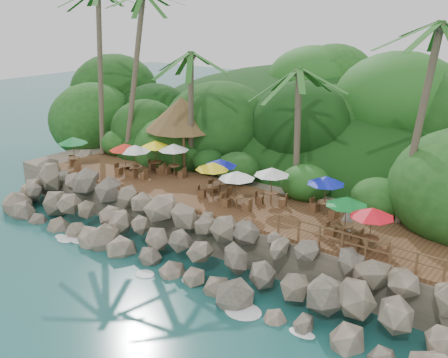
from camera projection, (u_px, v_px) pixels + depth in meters
The scene contains 12 objects.
ground at pixel (150, 274), 26.55m from camera, with size 140.00×140.00×0.00m, color #19514F.
land_base at pixel (309, 175), 38.23m from camera, with size 32.00×25.20×2.10m, color gray.
jungle_hill at pixel (353, 165), 44.19m from camera, with size 44.80×28.00×15.40m, color #143811.
seawall at pixel (177, 239), 27.69m from camera, with size 29.00×4.00×2.30m, color gray, non-canonical shape.
terrace at pixel (224, 199), 30.36m from camera, with size 26.00×5.00×0.20m, color brown.
jungle_foliage at pixel (302, 193), 37.81m from camera, with size 44.00×16.00×12.00m, color #143811, non-canonical shape.
foam_line at pixel (155, 271), 26.77m from camera, with size 25.20×0.80×0.06m.
palms at pixel (256, 23), 29.49m from camera, with size 34.49×6.89×12.61m.
palapa at pixel (182, 113), 35.61m from camera, with size 4.92×4.92×4.60m.
dining_clusters at pixel (210, 166), 30.11m from camera, with size 22.66×4.73×2.12m.
railing at pixel (354, 243), 23.18m from camera, with size 8.30×0.10×1.00m.
waiter at pixel (348, 216), 25.65m from camera, with size 0.58×0.38×1.60m, color silver.
Camera 1 is at (17.38, -16.51, 12.89)m, focal length 42.83 mm.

